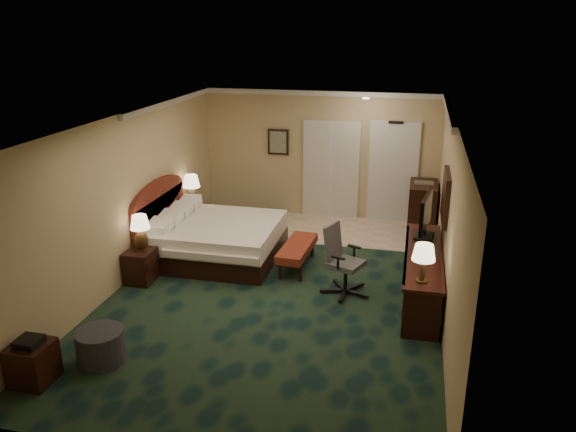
% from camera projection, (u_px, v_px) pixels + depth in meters
% --- Properties ---
extents(floor, '(5.00, 7.50, 0.00)m').
position_uv_depth(floor, '(278.00, 290.00, 8.90)').
color(floor, black).
rests_on(floor, ground).
extents(ceiling, '(5.00, 7.50, 0.00)m').
position_uv_depth(ceiling, '(277.00, 121.00, 8.01)').
color(ceiling, white).
rests_on(ceiling, wall_back).
extents(wall_back, '(5.00, 0.00, 2.70)m').
position_uv_depth(wall_back, '(320.00, 155.00, 11.91)').
color(wall_back, tan).
rests_on(wall_back, ground).
extents(wall_front, '(5.00, 0.00, 2.70)m').
position_uv_depth(wall_front, '(176.00, 340.00, 5.01)').
color(wall_front, tan).
rests_on(wall_front, ground).
extents(wall_left, '(0.00, 7.50, 2.70)m').
position_uv_depth(wall_left, '(126.00, 199.00, 8.99)').
color(wall_left, tan).
rests_on(wall_left, ground).
extents(wall_right, '(0.00, 7.50, 2.70)m').
position_uv_depth(wall_right, '(449.00, 223.00, 7.93)').
color(wall_right, tan).
rests_on(wall_right, ground).
extents(crown_molding, '(5.00, 7.50, 0.10)m').
position_uv_depth(crown_molding, '(277.00, 124.00, 8.03)').
color(crown_molding, silver).
rests_on(crown_molding, wall_back).
extents(tile_patch, '(3.20, 1.70, 0.01)m').
position_uv_depth(tile_patch, '(355.00, 231.00, 11.38)').
color(tile_patch, beige).
rests_on(tile_patch, ground).
extents(headboard, '(0.12, 2.00, 1.40)m').
position_uv_depth(headboard, '(160.00, 217.00, 10.11)').
color(headboard, '#511E14').
rests_on(headboard, ground).
extents(entry_door, '(1.02, 0.06, 2.18)m').
position_uv_depth(entry_door, '(393.00, 173.00, 11.65)').
color(entry_door, silver).
rests_on(entry_door, ground).
extents(closet_doors, '(1.20, 0.06, 2.10)m').
position_uv_depth(closet_doors, '(331.00, 170.00, 11.92)').
color(closet_doors, beige).
rests_on(closet_doors, ground).
extents(wall_art, '(0.45, 0.06, 0.55)m').
position_uv_depth(wall_art, '(278.00, 142.00, 11.98)').
color(wall_art, slate).
rests_on(wall_art, wall_back).
extents(wall_mirror, '(0.05, 0.95, 0.75)m').
position_uv_depth(wall_mirror, '(446.00, 197.00, 8.42)').
color(wall_mirror, white).
rests_on(wall_mirror, wall_right).
extents(bed, '(2.10, 1.95, 0.67)m').
position_uv_depth(bed, '(219.00, 240.00, 10.05)').
color(bed, white).
rests_on(bed, ground).
extents(nightstand_near, '(0.43, 0.49, 0.54)m').
position_uv_depth(nightstand_near, '(141.00, 266.00, 9.14)').
color(nightstand_near, black).
rests_on(nightstand_near, ground).
extents(nightstand_far, '(0.43, 0.49, 0.54)m').
position_uv_depth(nightstand_far, '(195.00, 219.00, 11.30)').
color(nightstand_far, black).
rests_on(nightstand_far, ground).
extents(lamp_near, '(0.33, 0.33, 0.59)m').
position_uv_depth(lamp_near, '(141.00, 233.00, 8.99)').
color(lamp_near, black).
rests_on(lamp_near, nightstand_near).
extents(lamp_far, '(0.43, 0.43, 0.64)m').
position_uv_depth(lamp_far, '(192.00, 191.00, 11.11)').
color(lamp_far, black).
rests_on(lamp_far, nightstand_far).
extents(bed_bench, '(0.51, 1.28, 0.43)m').
position_uv_depth(bed_bench, '(297.00, 256.00, 9.68)').
color(bed_bench, maroon).
rests_on(bed_bench, ground).
extents(ottoman, '(0.63, 0.63, 0.43)m').
position_uv_depth(ottoman, '(101.00, 346.00, 6.99)').
color(ottoman, '#2A2930').
rests_on(ottoman, ground).
extents(side_table, '(0.46, 0.46, 0.50)m').
position_uv_depth(side_table, '(33.00, 363.00, 6.58)').
color(side_table, black).
rests_on(side_table, ground).
extents(desk, '(0.56, 2.58, 0.75)m').
position_uv_depth(desk, '(422.00, 276.00, 8.55)').
color(desk, black).
rests_on(desk, ground).
extents(tv, '(0.22, 0.93, 0.72)m').
position_uv_depth(tv, '(426.00, 217.00, 8.91)').
color(tv, black).
rests_on(tv, desk).
extents(desk_lamp, '(0.31, 0.31, 0.55)m').
position_uv_depth(desk_lamp, '(423.00, 263.00, 7.41)').
color(desk_lamp, black).
rests_on(desk_lamp, desk).
extents(desk_chair, '(0.81, 0.79, 1.10)m').
position_uv_depth(desk_chair, '(346.00, 261.00, 8.64)').
color(desk_chair, '#4A4A50').
rests_on(desk_chair, ground).
extents(minibar, '(0.53, 0.96, 1.01)m').
position_uv_depth(minibar, '(422.00, 208.00, 11.22)').
color(minibar, black).
rests_on(minibar, ground).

